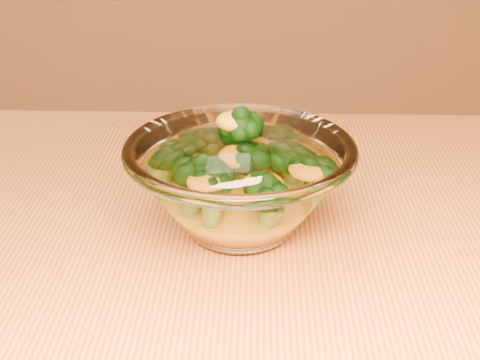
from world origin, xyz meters
The scene contains 3 objects.
glass_bowl centered at (0.09, 0.11, 0.80)m, with size 0.20×0.20×0.09m.
cheese_sauce centered at (0.09, 0.11, 0.78)m, with size 0.11×0.11×0.03m, color #FFAC15.
broccoli_heap centered at (0.09, 0.12, 0.81)m, with size 0.15×0.13×0.08m.
Camera 1 is at (0.10, -0.41, 1.06)m, focal length 50.00 mm.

